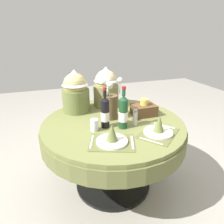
{
  "coord_description": "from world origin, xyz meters",
  "views": [
    {
      "loc": [
        -0.54,
        -1.58,
        1.51
      ],
      "look_at": [
        0.0,
        0.03,
        0.81
      ],
      "focal_mm": 31.43,
      "sensor_mm": 36.0,
      "label": 1
    }
  ],
  "objects_px": {
    "place_setting_right": "(159,128)",
    "wine_bottle_left": "(123,112)",
    "flower_vase": "(110,103)",
    "tumbler_near_left": "(94,125)",
    "wine_bottle_centre": "(105,112)",
    "pepper_mill": "(135,118)",
    "place_setting_left": "(112,137)",
    "gift_tub_back_left": "(75,90)",
    "gift_tub_back_centre": "(106,85)",
    "woven_basket_side_right": "(144,109)",
    "dining_table": "(113,133)"
  },
  "relations": [
    {
      "from": "wine_bottle_centre",
      "to": "woven_basket_side_right",
      "type": "bearing_deg",
      "value": 16.79
    },
    {
      "from": "pepper_mill",
      "to": "gift_tub_back_left",
      "type": "relative_size",
      "value": 0.38
    },
    {
      "from": "pepper_mill",
      "to": "gift_tub_back_centre",
      "type": "height_order",
      "value": "gift_tub_back_centre"
    },
    {
      "from": "dining_table",
      "to": "woven_basket_side_right",
      "type": "bearing_deg",
      "value": 7.09
    },
    {
      "from": "gift_tub_back_left",
      "to": "gift_tub_back_centre",
      "type": "height_order",
      "value": "same"
    },
    {
      "from": "place_setting_right",
      "to": "tumbler_near_left",
      "type": "height_order",
      "value": "place_setting_right"
    },
    {
      "from": "tumbler_near_left",
      "to": "pepper_mill",
      "type": "distance_m",
      "value": 0.37
    },
    {
      "from": "place_setting_left",
      "to": "dining_table",
      "type": "bearing_deg",
      "value": 69.79
    },
    {
      "from": "woven_basket_side_right",
      "to": "tumbler_near_left",
      "type": "bearing_deg",
      "value": -162.86
    },
    {
      "from": "wine_bottle_left",
      "to": "tumbler_near_left",
      "type": "bearing_deg",
      "value": 174.39
    },
    {
      "from": "dining_table",
      "to": "tumbler_near_left",
      "type": "xyz_separation_m",
      "value": [
        -0.21,
        -0.13,
        0.18
      ]
    },
    {
      "from": "flower_vase",
      "to": "tumbler_near_left",
      "type": "bearing_deg",
      "value": -134.96
    },
    {
      "from": "wine_bottle_left",
      "to": "woven_basket_side_right",
      "type": "bearing_deg",
      "value": 32.93
    },
    {
      "from": "dining_table",
      "to": "woven_basket_side_right",
      "type": "height_order",
      "value": "woven_basket_side_right"
    },
    {
      "from": "place_setting_left",
      "to": "tumbler_near_left",
      "type": "height_order",
      "value": "place_setting_left"
    },
    {
      "from": "wine_bottle_centre",
      "to": "tumbler_near_left",
      "type": "bearing_deg",
      "value": -161.41
    },
    {
      "from": "place_setting_right",
      "to": "gift_tub_back_centre",
      "type": "relative_size",
      "value": 0.98
    },
    {
      "from": "place_setting_right",
      "to": "tumbler_near_left",
      "type": "xyz_separation_m",
      "value": [
        -0.49,
        0.22,
        0.0
      ]
    },
    {
      "from": "place_setting_left",
      "to": "gift_tub_back_centre",
      "type": "bearing_deg",
      "value": 76.08
    },
    {
      "from": "wine_bottle_centre",
      "to": "wine_bottle_left",
      "type": "bearing_deg",
      "value": -22.76
    },
    {
      "from": "dining_table",
      "to": "place_setting_left",
      "type": "height_order",
      "value": "place_setting_left"
    },
    {
      "from": "flower_vase",
      "to": "tumbler_near_left",
      "type": "height_order",
      "value": "flower_vase"
    },
    {
      "from": "wine_bottle_centre",
      "to": "gift_tub_back_left",
      "type": "bearing_deg",
      "value": 111.03
    },
    {
      "from": "wine_bottle_left",
      "to": "tumbler_near_left",
      "type": "xyz_separation_m",
      "value": [
        -0.25,
        0.02,
        -0.09
      ]
    },
    {
      "from": "place_setting_left",
      "to": "place_setting_right",
      "type": "height_order",
      "value": "same"
    },
    {
      "from": "place_setting_right",
      "to": "wine_bottle_left",
      "type": "xyz_separation_m",
      "value": [
        -0.24,
        0.19,
        0.1
      ]
    },
    {
      "from": "gift_tub_back_centre",
      "to": "tumbler_near_left",
      "type": "bearing_deg",
      "value": -116.23
    },
    {
      "from": "place_setting_right",
      "to": "gift_tub_back_left",
      "type": "distance_m",
      "value": 0.92
    },
    {
      "from": "gift_tub_back_centre",
      "to": "woven_basket_side_right",
      "type": "xyz_separation_m",
      "value": [
        0.28,
        -0.39,
        -0.17
      ]
    },
    {
      "from": "pepper_mill",
      "to": "wine_bottle_centre",
      "type": "bearing_deg",
      "value": 167.34
    },
    {
      "from": "place_setting_left",
      "to": "place_setting_right",
      "type": "xyz_separation_m",
      "value": [
        0.41,
        0.01,
        0.0
      ]
    },
    {
      "from": "wine_bottle_centre",
      "to": "gift_tub_back_centre",
      "type": "distance_m",
      "value": 0.55
    },
    {
      "from": "wine_bottle_left",
      "to": "tumbler_near_left",
      "type": "height_order",
      "value": "wine_bottle_left"
    },
    {
      "from": "wine_bottle_centre",
      "to": "pepper_mill",
      "type": "distance_m",
      "value": 0.27
    },
    {
      "from": "place_setting_right",
      "to": "gift_tub_back_centre",
      "type": "bearing_deg",
      "value": 105.47
    },
    {
      "from": "wine_bottle_left",
      "to": "gift_tub_back_centre",
      "type": "distance_m",
      "value": 0.59
    },
    {
      "from": "place_setting_left",
      "to": "pepper_mill",
      "type": "distance_m",
      "value": 0.36
    },
    {
      "from": "place_setting_left",
      "to": "wine_bottle_left",
      "type": "relative_size",
      "value": 1.1
    },
    {
      "from": "wine_bottle_left",
      "to": "pepper_mill",
      "type": "xyz_separation_m",
      "value": [
        0.11,
        0.0,
        -0.07
      ]
    },
    {
      "from": "gift_tub_back_centre",
      "to": "wine_bottle_left",
      "type": "bearing_deg",
      "value": -92.35
    },
    {
      "from": "wine_bottle_centre",
      "to": "flower_vase",
      "type": "bearing_deg",
      "value": 59.23
    },
    {
      "from": "tumbler_near_left",
      "to": "gift_tub_back_left",
      "type": "xyz_separation_m",
      "value": [
        -0.07,
        0.5,
        0.18
      ]
    },
    {
      "from": "tumbler_near_left",
      "to": "dining_table",
      "type": "bearing_deg",
      "value": 31.15
    },
    {
      "from": "dining_table",
      "to": "gift_tub_back_centre",
      "type": "relative_size",
      "value": 3.07
    },
    {
      "from": "woven_basket_side_right",
      "to": "place_setting_right",
      "type": "bearing_deg",
      "value": -99.12
    },
    {
      "from": "place_setting_left",
      "to": "wine_bottle_centre",
      "type": "bearing_deg",
      "value": 84.09
    },
    {
      "from": "dining_table",
      "to": "wine_bottle_centre",
      "type": "height_order",
      "value": "wine_bottle_centre"
    },
    {
      "from": "place_setting_left",
      "to": "gift_tub_back_centre",
      "type": "distance_m",
      "value": 0.83
    },
    {
      "from": "pepper_mill",
      "to": "woven_basket_side_right",
      "type": "bearing_deg",
      "value": 46.11
    },
    {
      "from": "woven_basket_side_right",
      "to": "wine_bottle_left",
      "type": "bearing_deg",
      "value": -147.07
    }
  ]
}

